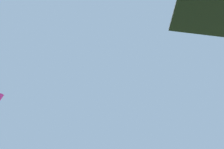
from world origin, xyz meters
The scene contains 1 object.
distant_kite_magenta_far_center centered at (-3.96, 33.40, 17.81)m, with size 0.97×1.00×1.30m.
Camera 1 is at (-1.59, -0.52, 1.10)m, focal length 31.05 mm.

